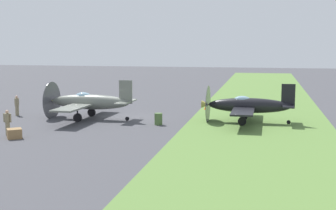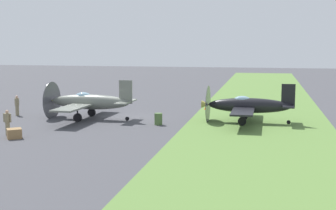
# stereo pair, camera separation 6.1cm
# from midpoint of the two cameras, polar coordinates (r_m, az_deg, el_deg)

# --- Properties ---
(ground_plane) EXTENTS (160.00, 160.00, 0.00)m
(ground_plane) POSITION_cam_midpoint_polar(r_m,az_deg,el_deg) (39.42, -4.86, -1.59)
(ground_plane) COLOR #424247
(grass_verge) EXTENTS (120.00, 11.00, 0.01)m
(grass_verge) POSITION_cam_midpoint_polar(r_m,az_deg,el_deg) (37.84, 10.80, -2.08)
(grass_verge) COLOR #567A38
(grass_verge) RESTS_ON ground
(airplane_lead) EXTENTS (9.51, 7.54, 3.40)m
(airplane_lead) POSITION_cam_midpoint_polar(r_m,az_deg,el_deg) (39.17, -9.59, 0.37)
(airplane_lead) COLOR slate
(airplane_lead) RESTS_ON ground
(airplane_wingman) EXTENTS (9.02, 7.18, 3.24)m
(airplane_wingman) POSITION_cam_midpoint_polar(r_m,az_deg,el_deg) (37.45, 9.49, -0.06)
(airplane_wingman) COLOR black
(airplane_wingman) RESTS_ON ground
(ground_crew_chief) EXTENTS (0.44, 0.51, 1.73)m
(ground_crew_chief) POSITION_cam_midpoint_polar(r_m,az_deg,el_deg) (42.52, -17.74, -0.01)
(ground_crew_chief) COLOR #847A5B
(ground_crew_chief) RESTS_ON ground
(ground_crew_mechanic) EXTENTS (0.38, 0.63, 1.73)m
(ground_crew_mechanic) POSITION_cam_midpoint_polar(r_m,az_deg,el_deg) (33.83, -18.78, -1.94)
(ground_crew_mechanic) COLOR #847A5B
(ground_crew_mechanic) RESTS_ON ground
(fuel_drum) EXTENTS (0.60, 0.60, 0.90)m
(fuel_drum) POSITION_cam_midpoint_polar(r_m,az_deg,el_deg) (36.08, -1.21, -1.70)
(fuel_drum) COLOR #476633
(fuel_drum) RESTS_ON ground
(supply_crate) EXTENTS (1.25, 1.25, 0.64)m
(supply_crate) POSITION_cam_midpoint_polar(r_m,az_deg,el_deg) (32.71, -18.03, -3.28)
(supply_crate) COLOR olive
(supply_crate) RESTS_ON ground
(runway_marker_cone) EXTENTS (0.36, 0.36, 0.44)m
(runway_marker_cone) POSITION_cam_midpoint_polar(r_m,az_deg,el_deg) (44.38, 4.53, -0.26)
(runway_marker_cone) COLOR orange
(runway_marker_cone) RESTS_ON ground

